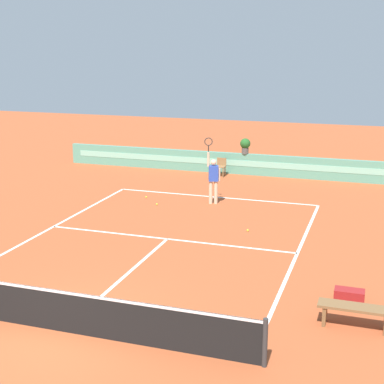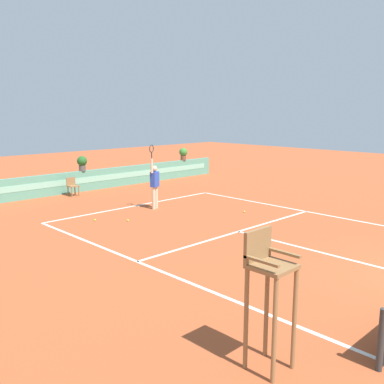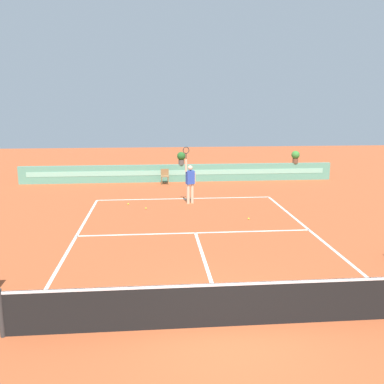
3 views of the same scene
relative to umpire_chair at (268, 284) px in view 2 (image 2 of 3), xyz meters
The scene contains 11 objects.
ground_plane 7.42m from the umpire_chair, 40.49° to the left, with size 60.00×60.00×0.00m, color #A84C28.
court_lines 7.89m from the umpire_chair, 44.52° to the left, with size 8.32×11.94×0.01m.
back_wall_barrier 16.13m from the umpire_chair, 69.86° to the left, with size 18.00×0.21×1.00m.
umpire_chair is the anchor object (origin of this frame).
ball_kid_chair 15.17m from the umpire_chair, 71.83° to the left, with size 0.44×0.44×0.85m.
tennis_player 11.23m from the umpire_chair, 59.24° to the left, with size 0.59×0.33×2.58m.
tennis_ball_near_baseline 10.37m from the umpire_chair, 40.70° to the left, with size 0.07×0.07×0.07m, color #CCE033.
tennis_ball_mid_court 10.14m from the umpire_chair, 72.97° to the left, with size 0.07×0.07×0.07m, color #CCE033.
tennis_ball_by_sideline 9.60m from the umpire_chair, 66.76° to the left, with size 0.07×0.07×0.07m, color #CCE033.
potted_plant_centre 16.16m from the umpire_chair, 69.36° to the left, with size 0.48×0.48×0.72m.
potted_plant_far_right 19.58m from the umpire_chair, 50.58° to the left, with size 0.48×0.48×0.72m.
Camera 2 is at (-10.55, -2.26, 3.85)m, focal length 40.35 mm.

